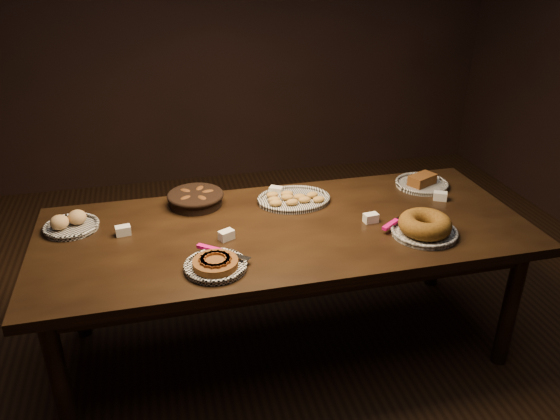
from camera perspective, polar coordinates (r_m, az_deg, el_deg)
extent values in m
plane|color=black|center=(3.11, 0.52, -14.03)|extent=(5.00, 5.00, 0.00)
cube|color=black|center=(2.70, 0.58, -2.23)|extent=(2.40, 1.00, 0.05)
cylinder|color=black|center=(2.58, -22.05, -16.16)|extent=(0.08, 0.08, 0.70)
cylinder|color=black|center=(3.04, 22.92, -9.31)|extent=(0.08, 0.08, 0.70)
cylinder|color=black|center=(3.19, -20.58, -7.03)|extent=(0.08, 0.08, 0.70)
cylinder|color=black|center=(3.56, 16.09, -2.61)|extent=(0.08, 0.08, 0.70)
torus|color=white|center=(2.36, -6.76, -5.70)|extent=(0.27, 0.27, 0.02)
cylinder|color=#492B0E|center=(2.36, -6.76, -5.55)|extent=(0.22, 0.22, 0.03)
cube|color=#602D10|center=(2.35, -5.49, -5.04)|extent=(0.03, 0.07, 0.01)
cube|color=#602D10|center=(2.37, -5.64, -4.76)|extent=(0.04, 0.07, 0.01)
cube|color=#602D10|center=(2.38, -6.01, -4.55)|extent=(0.06, 0.06, 0.01)
cube|color=#602D10|center=(2.39, -6.53, -4.45)|extent=(0.07, 0.04, 0.01)
cube|color=#602D10|center=(2.39, -7.10, -4.48)|extent=(0.07, 0.03, 0.01)
cube|color=#602D10|center=(2.38, -7.61, -4.64)|extent=(0.07, 0.05, 0.01)
cube|color=#602D10|center=(2.37, -7.97, -4.89)|extent=(0.05, 0.07, 0.01)
cube|color=#602D10|center=(2.35, -8.09, -5.19)|extent=(0.03, 0.07, 0.01)
cube|color=#602D10|center=(2.33, -7.96, -5.48)|extent=(0.04, 0.07, 0.01)
cube|color=#602D10|center=(2.31, -7.60, -5.70)|extent=(0.06, 0.06, 0.01)
cube|color=#602D10|center=(2.30, -7.06, -5.80)|extent=(0.07, 0.04, 0.01)
cube|color=#602D10|center=(2.30, -6.47, -5.77)|extent=(0.07, 0.03, 0.01)
cube|color=#602D10|center=(2.31, -5.94, -5.61)|extent=(0.07, 0.05, 0.01)
cube|color=#602D10|center=(2.33, -5.60, -5.35)|extent=(0.05, 0.07, 0.01)
cube|color=#EB0B85|center=(2.46, -7.40, -4.00)|extent=(0.11, 0.09, 0.02)
cube|color=silver|center=(2.41, -4.76, -4.77)|extent=(0.14, 0.12, 0.00)
torus|color=black|center=(2.93, 1.45, 1.25)|extent=(0.32, 0.32, 0.02)
ellipsoid|color=#A67430|center=(2.86, -0.45, 0.74)|extent=(0.07, 0.05, 0.03)
ellipsoid|color=#A67430|center=(2.87, 1.27, 0.82)|extent=(0.07, 0.05, 0.03)
ellipsoid|color=#A67430|center=(2.90, 2.58, 1.09)|extent=(0.07, 0.04, 0.03)
ellipsoid|color=#A67430|center=(2.91, 4.07, 1.13)|extent=(0.07, 0.05, 0.03)
ellipsoid|color=#A67430|center=(2.89, -0.62, 1.08)|extent=(0.07, 0.05, 0.03)
ellipsoid|color=#A67430|center=(2.92, 0.76, 1.35)|extent=(0.07, 0.05, 0.03)
ellipsoid|color=#A67430|center=(2.93, 2.07, 1.39)|extent=(0.07, 0.05, 0.03)
ellipsoid|color=#A67430|center=(2.96, 3.38, 1.59)|extent=(0.08, 0.06, 0.03)
ellipsoid|color=#A67430|center=(2.95, -0.81, 1.60)|extent=(0.07, 0.05, 0.03)
ellipsoid|color=#A67430|center=(2.97, 0.74, 1.73)|extent=(0.07, 0.05, 0.03)
torus|color=black|center=(2.70, 14.83, -2.10)|extent=(0.32, 0.32, 0.02)
torus|color=brown|center=(2.68, 14.92, -1.43)|extent=(0.33, 0.33, 0.09)
cube|color=#EB0B85|center=(2.69, 11.47, -1.51)|extent=(0.11, 0.09, 0.02)
cube|color=silver|center=(2.80, 12.83, -0.63)|extent=(0.14, 0.11, 0.00)
cylinder|color=black|center=(2.92, -8.80, 1.14)|extent=(0.36, 0.36, 0.07)
torus|color=black|center=(2.91, -8.83, 1.54)|extent=(0.30, 0.30, 0.02)
ellipsoid|color=black|center=(2.93, -7.53, 1.71)|extent=(0.10, 0.06, 0.04)
ellipsoid|color=black|center=(2.97, -8.37, 2.04)|extent=(0.08, 0.10, 0.04)
ellipsoid|color=black|center=(2.96, -9.84, 1.79)|extent=(0.10, 0.10, 0.04)
ellipsoid|color=black|center=(2.87, -9.83, 1.03)|extent=(0.10, 0.09, 0.04)
ellipsoid|color=black|center=(2.86, -8.13, 1.03)|extent=(0.08, 0.10, 0.04)
torus|color=white|center=(2.84, -20.98, -1.51)|extent=(0.26, 0.26, 0.02)
ellipsoid|color=tan|center=(2.83, -22.06, -1.20)|extent=(0.09, 0.09, 0.07)
ellipsoid|color=tan|center=(2.85, -20.43, -0.70)|extent=(0.09, 0.09, 0.07)
torus|color=black|center=(3.22, 14.59, 2.76)|extent=(0.30, 0.30, 0.02)
cube|color=#492B0E|center=(3.21, 14.63, 3.09)|extent=(0.18, 0.15, 0.06)
cube|color=white|center=(2.58, -5.62, -2.62)|extent=(0.08, 0.07, 0.04)
cube|color=white|center=(3.01, -0.42, 2.03)|extent=(0.08, 0.07, 0.04)
cube|color=white|center=(2.76, 9.47, -0.82)|extent=(0.07, 0.05, 0.04)
cube|color=white|center=(2.71, -16.07, -2.07)|extent=(0.08, 0.05, 0.04)
cube|color=white|center=(3.08, 16.39, 1.41)|extent=(0.08, 0.07, 0.04)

